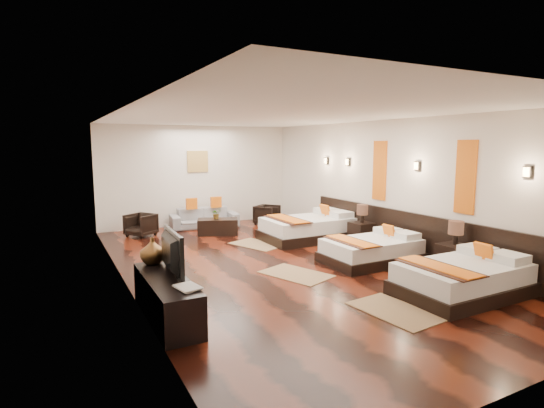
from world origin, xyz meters
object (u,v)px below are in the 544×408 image
nightstand_a (454,256)px  tv_console (167,298)px  table_plant (216,214)px  bed_near (463,278)px  tv (166,253)px  book (178,290)px  coffee_table (218,227)px  bed_far (309,228)px  figurine (153,251)px  nightstand_b (362,231)px  bed_mid (372,250)px  armchair_right (267,215)px  sofa (204,218)px  armchair_left (141,225)px

nightstand_a → tv_console: (-4.95, 0.44, -0.06)m
nightstand_a → table_plant: bearing=115.8°
bed_near → tv: 4.41m
nightstand_a → table_plant: size_ratio=3.52×
tv_console → book: (0.00, -0.58, 0.29)m
bed_near → coffee_table: bearing=106.2°
bed_far → figurine: size_ratio=5.59×
nightstand_b → tv_console: (-4.95, -2.06, -0.05)m
coffee_table → table_plant: 0.34m
bed_mid → armchair_right: 4.48m
bed_mid → figurine: 4.22m
bed_far → nightstand_b: size_ratio=2.31×
figurine → sofa: size_ratio=0.21×
bed_mid → nightstand_a: size_ratio=1.95×
bed_near → bed_far: bearing=90.0°
book → figurine: 1.34m
book → table_plant: 5.84m
nightstand_a → armchair_left: 7.19m
bed_far → nightstand_b: bearing=-54.8°
bed_near → bed_mid: bed_near is taller
book → sofa: 6.80m
figurine → sofa: (2.48, 5.00, -0.47)m
table_plant → bed_mid: bearing=-65.8°
tv_console → sofa: (2.48, 5.75, -0.01)m
bed_near → tv: bearing=161.7°
nightstand_a → sofa: bearing=111.7°
bed_far → tv: bearing=-144.6°
bed_mid → bed_far: bearing=89.9°
tv → table_plant: (2.40, 4.56, -0.31)m
nightstand_b → figurine: 5.13m
tv → bed_mid: bearing=-77.9°
bed_near → sofa: bed_near is taller
bed_near → nightstand_b: nightstand_b is taller
nightstand_b → sofa: nightstand_b is taller
figurine → table_plant: size_ratio=1.42×
sofa → nightstand_b: bearing=-50.0°
nightstand_a → tv: bearing=173.0°
table_plant → sofa: bearing=88.4°
bed_far → coffee_table: size_ratio=2.15×
armchair_right → bed_near: bearing=-126.2°
bed_far → tv: tv is taller
tv_console → tv: tv is taller
sofa → tv: bearing=-107.2°
figurine → armchair_right: size_ratio=0.62×
bed_near → bed_far: (0.00, 4.33, 0.02)m
bed_near → armchair_right: bed_near is taller
tv_console → coffee_table: bearing=62.2°
tv_console → nightstand_a: bearing=-5.0°
nightstand_a → coffee_table: 5.70m
bed_near → sofa: bearing=103.9°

